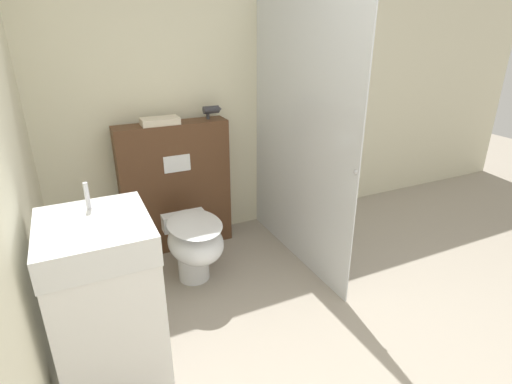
% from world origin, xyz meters
% --- Properties ---
extents(wall_back, '(8.00, 0.06, 2.50)m').
position_xyz_m(wall_back, '(0.00, 2.33, 1.25)').
color(wall_back, beige).
rests_on(wall_back, ground_plane).
extents(partition_panel, '(0.93, 0.22, 1.12)m').
position_xyz_m(partition_panel, '(-0.32, 2.14, 0.56)').
color(partition_panel, '#51331E').
rests_on(partition_panel, ground_plane).
extents(shower_glass, '(0.04, 1.49, 2.07)m').
position_xyz_m(shower_glass, '(0.53, 1.55, 1.03)').
color(shower_glass, silver).
rests_on(shower_glass, ground_plane).
extents(toilet, '(0.40, 0.63, 0.53)m').
position_xyz_m(toilet, '(-0.37, 1.52, 0.34)').
color(toilet, white).
rests_on(toilet, ground_plane).
extents(sink_vanity, '(0.51, 0.57, 1.15)m').
position_xyz_m(sink_vanity, '(-1.05, 0.78, 0.51)').
color(sink_vanity, white).
rests_on(sink_vanity, ground_plane).
extents(hair_drier, '(0.16, 0.06, 0.11)m').
position_xyz_m(hair_drier, '(0.04, 2.15, 1.20)').
color(hair_drier, '#2D2D33').
rests_on(hair_drier, partition_panel).
extents(folded_towel, '(0.30, 0.16, 0.06)m').
position_xyz_m(folded_towel, '(-0.41, 2.12, 1.15)').
color(folded_towel, beige).
rests_on(folded_towel, partition_panel).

